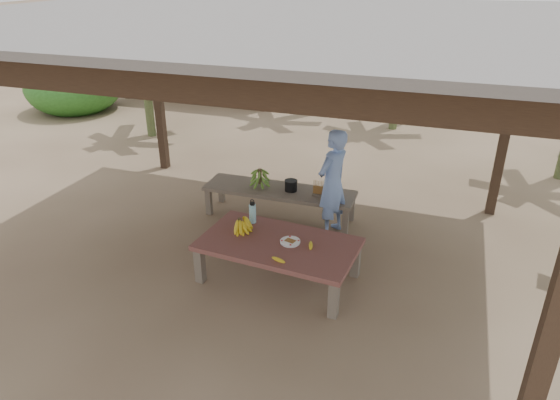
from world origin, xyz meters
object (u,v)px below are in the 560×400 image
(water_flask, at_px, (253,213))
(cooking_pot, at_px, (291,186))
(work_table, at_px, (278,247))
(woman, at_px, (332,183))
(bench, at_px, (279,193))
(ripe_banana_bunch, at_px, (240,224))
(plate, at_px, (290,242))

(water_flask, bearing_deg, cooking_pot, 84.43)
(work_table, xyz_separation_m, cooking_pot, (-0.35, 1.52, 0.09))
(water_flask, bearing_deg, woman, 51.82)
(bench, height_order, woman, woman)
(work_table, distance_m, ripe_banana_bunch, 0.56)
(water_flask, bearing_deg, plate, -28.96)
(bench, bearing_deg, plate, -67.52)
(ripe_banana_bunch, relative_size, plate, 1.29)
(plate, distance_m, woman, 1.33)
(work_table, distance_m, cooking_pot, 1.56)
(plate, bearing_deg, ripe_banana_bunch, 172.62)
(plate, xyz_separation_m, woman, (0.16, 1.30, 0.23))
(plate, relative_size, water_flask, 0.74)
(ripe_banana_bunch, relative_size, cooking_pot, 1.69)
(ripe_banana_bunch, relative_size, woman, 0.20)
(plate, bearing_deg, woman, 82.81)
(work_table, relative_size, water_flask, 5.93)
(plate, bearing_deg, cooking_pot, 107.91)
(plate, height_order, cooking_pot, cooking_pot)
(work_table, height_order, water_flask, water_flask)
(work_table, height_order, plate, plate)
(work_table, distance_m, bench, 1.60)
(bench, height_order, ripe_banana_bunch, ripe_banana_bunch)
(work_table, height_order, ripe_banana_bunch, ripe_banana_bunch)
(bench, relative_size, water_flask, 7.02)
(bench, relative_size, cooking_pot, 12.43)
(ripe_banana_bunch, xyz_separation_m, water_flask, (0.07, 0.25, 0.04))
(bench, xyz_separation_m, ripe_banana_bunch, (-0.01, -1.41, 0.20))
(woman, bearing_deg, bench, -80.54)
(ripe_banana_bunch, xyz_separation_m, cooking_pot, (0.18, 1.41, -0.07))
(bench, bearing_deg, work_table, -72.31)
(water_flask, relative_size, cooking_pot, 1.77)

